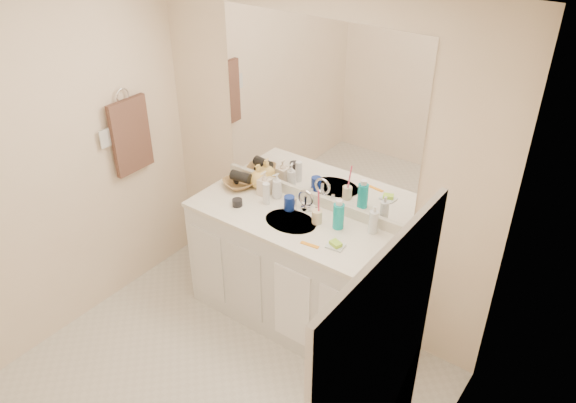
% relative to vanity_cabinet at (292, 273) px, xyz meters
% --- Properties ---
extents(ceiling, '(2.60, 2.60, 0.02)m').
position_rel_vanity_cabinet_xyz_m(ceiling, '(0.00, -1.02, 1.97)').
color(ceiling, white).
rests_on(ceiling, wall_back).
extents(wall_back, '(2.60, 0.02, 2.40)m').
position_rel_vanity_cabinet_xyz_m(wall_back, '(0.00, 0.28, 0.77)').
color(wall_back, '#F9E1C3').
rests_on(wall_back, floor).
extents(wall_left, '(0.02, 2.60, 2.40)m').
position_rel_vanity_cabinet_xyz_m(wall_left, '(-1.30, -1.02, 0.77)').
color(wall_left, '#F9E1C3').
rests_on(wall_left, floor).
extents(wall_right, '(0.02, 2.60, 2.40)m').
position_rel_vanity_cabinet_xyz_m(wall_right, '(1.30, -1.02, 0.77)').
color(wall_right, '#F9E1C3').
rests_on(wall_right, floor).
extents(vanity_cabinet, '(1.50, 0.55, 0.85)m').
position_rel_vanity_cabinet_xyz_m(vanity_cabinet, '(0.00, 0.00, 0.00)').
color(vanity_cabinet, silver).
rests_on(vanity_cabinet, floor).
extents(countertop, '(1.52, 0.57, 0.03)m').
position_rel_vanity_cabinet_xyz_m(countertop, '(0.00, 0.00, 0.44)').
color(countertop, white).
rests_on(countertop, vanity_cabinet).
extents(backsplash, '(1.52, 0.03, 0.08)m').
position_rel_vanity_cabinet_xyz_m(backsplash, '(0.00, 0.26, 0.50)').
color(backsplash, silver).
rests_on(backsplash, countertop).
extents(sink_basin, '(0.37, 0.37, 0.02)m').
position_rel_vanity_cabinet_xyz_m(sink_basin, '(0.00, -0.02, 0.44)').
color(sink_basin, beige).
rests_on(sink_basin, countertop).
extents(faucet, '(0.02, 0.02, 0.11)m').
position_rel_vanity_cabinet_xyz_m(faucet, '(0.00, 0.16, 0.51)').
color(faucet, silver).
rests_on(faucet, countertop).
extents(mirror, '(1.48, 0.01, 1.20)m').
position_rel_vanity_cabinet_xyz_m(mirror, '(0.00, 0.27, 1.14)').
color(mirror, white).
rests_on(mirror, wall_back).
extents(blue_mug, '(0.09, 0.09, 0.10)m').
position_rel_vanity_cabinet_xyz_m(blue_mug, '(-0.10, 0.10, 0.51)').
color(blue_mug, navy).
rests_on(blue_mug, countertop).
extents(tan_cup, '(0.09, 0.09, 0.09)m').
position_rel_vanity_cabinet_xyz_m(tan_cup, '(0.15, 0.07, 0.50)').
color(tan_cup, beige).
rests_on(tan_cup, countertop).
extents(toothbrush, '(0.02, 0.04, 0.22)m').
position_rel_vanity_cabinet_xyz_m(toothbrush, '(0.16, 0.07, 0.60)').
color(toothbrush, '#E83D61').
rests_on(toothbrush, tan_cup).
extents(mouthwash_bottle, '(0.08, 0.08, 0.17)m').
position_rel_vanity_cabinet_xyz_m(mouthwash_bottle, '(0.29, 0.10, 0.54)').
color(mouthwash_bottle, '#0EA7AC').
rests_on(mouthwash_bottle, countertop).
extents(clear_pump_bottle, '(0.07, 0.07, 0.16)m').
position_rel_vanity_cabinet_xyz_m(clear_pump_bottle, '(0.50, 0.19, 0.53)').
color(clear_pump_bottle, silver).
rests_on(clear_pump_bottle, countertop).
extents(soap_dish, '(0.12, 0.10, 0.01)m').
position_rel_vanity_cabinet_xyz_m(soap_dish, '(0.40, -0.09, 0.46)').
color(soap_dish, silver).
rests_on(soap_dish, countertop).
extents(green_soap, '(0.09, 0.07, 0.03)m').
position_rel_vanity_cabinet_xyz_m(green_soap, '(0.40, -0.09, 0.48)').
color(green_soap, '#A4E337').
rests_on(green_soap, soap_dish).
extents(orange_comb, '(0.13, 0.04, 0.01)m').
position_rel_vanity_cabinet_xyz_m(orange_comb, '(0.26, -0.17, 0.46)').
color(orange_comb, orange).
rests_on(orange_comb, countertop).
extents(dark_jar, '(0.09, 0.09, 0.05)m').
position_rel_vanity_cabinet_xyz_m(dark_jar, '(-0.42, -0.08, 0.48)').
color(dark_jar, black).
rests_on(dark_jar, countertop).
extents(extra_white_bottle, '(0.06, 0.06, 0.16)m').
position_rel_vanity_cabinet_xyz_m(extra_white_bottle, '(-0.27, 0.07, 0.53)').
color(extra_white_bottle, white).
rests_on(extra_white_bottle, countertop).
extents(soap_bottle_white, '(0.09, 0.09, 0.19)m').
position_rel_vanity_cabinet_xyz_m(soap_bottle_white, '(-0.26, 0.18, 0.55)').
color(soap_bottle_white, white).
rests_on(soap_bottle_white, countertop).
extents(soap_bottle_cream, '(0.09, 0.09, 0.19)m').
position_rel_vanity_cabinet_xyz_m(soap_bottle_cream, '(-0.36, 0.15, 0.55)').
color(soap_bottle_cream, beige).
rests_on(soap_bottle_cream, countertop).
extents(soap_bottle_yellow, '(0.17, 0.17, 0.18)m').
position_rel_vanity_cabinet_xyz_m(soap_bottle_yellow, '(-0.46, 0.22, 0.55)').
color(soap_bottle_yellow, '#F2C65E').
rests_on(soap_bottle_yellow, countertop).
extents(wicker_basket, '(0.30, 0.30, 0.06)m').
position_rel_vanity_cabinet_xyz_m(wicker_basket, '(-0.58, 0.13, 0.48)').
color(wicker_basket, olive).
rests_on(wicker_basket, countertop).
extents(hair_dryer, '(0.16, 0.10, 0.08)m').
position_rel_vanity_cabinet_xyz_m(hair_dryer, '(-0.56, 0.13, 0.54)').
color(hair_dryer, black).
rests_on(hair_dryer, wicker_basket).
extents(towel_ring, '(0.01, 0.11, 0.11)m').
position_rel_vanity_cabinet_xyz_m(towel_ring, '(-1.27, -0.25, 1.12)').
color(towel_ring, silver).
rests_on(towel_ring, wall_left).
extents(hand_towel, '(0.04, 0.32, 0.55)m').
position_rel_vanity_cabinet_xyz_m(hand_towel, '(-1.25, -0.25, 0.82)').
color(hand_towel, '#38241E').
rests_on(hand_towel, towel_ring).
extents(switch_plate, '(0.01, 0.08, 0.13)m').
position_rel_vanity_cabinet_xyz_m(switch_plate, '(-1.27, -0.45, 0.88)').
color(switch_plate, silver).
rests_on(switch_plate, wall_left).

